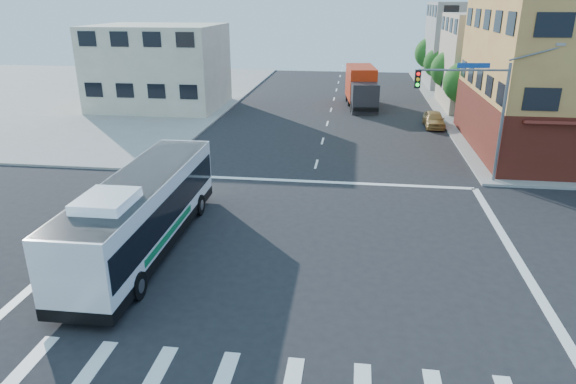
# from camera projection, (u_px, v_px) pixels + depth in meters

# --- Properties ---
(ground) EXTENTS (120.00, 120.00, 0.00)m
(ground) POSITION_uv_depth(u_px,v_px,m) (292.00, 254.00, 22.07)
(ground) COLOR black
(ground) RESTS_ON ground
(sidewalk_nw) EXTENTS (50.00, 50.00, 0.15)m
(sidewalk_nw) POSITION_uv_depth(u_px,v_px,m) (28.00, 94.00, 58.84)
(sidewalk_nw) COLOR gray
(sidewalk_nw) RESTS_ON ground
(building_east_near) EXTENTS (12.06, 10.06, 9.00)m
(building_east_near) POSITION_uv_depth(u_px,v_px,m) (509.00, 63.00, 49.90)
(building_east_near) COLOR tan
(building_east_near) RESTS_ON ground
(building_east_far) EXTENTS (12.06, 10.06, 10.00)m
(building_east_far) POSITION_uv_depth(u_px,v_px,m) (479.00, 45.00, 62.71)
(building_east_far) COLOR gray
(building_east_far) RESTS_ON ground
(building_west) EXTENTS (12.06, 10.06, 8.00)m
(building_west) POSITION_uv_depth(u_px,v_px,m) (159.00, 67.00, 50.58)
(building_west) COLOR beige
(building_west) RESTS_ON ground
(signal_mast_ne) EXTENTS (7.91, 1.13, 8.07)m
(signal_mast_ne) POSITION_uv_depth(u_px,v_px,m) (474.00, 99.00, 29.04)
(signal_mast_ne) COLOR slate
(signal_mast_ne) RESTS_ON ground
(street_tree_a) EXTENTS (3.60, 3.60, 5.53)m
(street_tree_a) POSITION_uv_depth(u_px,v_px,m) (465.00, 80.00, 45.23)
(street_tree_a) COLOR #3B2515
(street_tree_a) RESTS_ON ground
(street_tree_b) EXTENTS (3.80, 3.80, 5.79)m
(street_tree_b) POSITION_uv_depth(u_px,v_px,m) (451.00, 67.00, 52.60)
(street_tree_b) COLOR #3B2515
(street_tree_b) RESTS_ON ground
(street_tree_c) EXTENTS (3.40, 3.40, 5.29)m
(street_tree_c) POSITION_uv_depth(u_px,v_px,m) (439.00, 61.00, 60.12)
(street_tree_c) COLOR #3B2515
(street_tree_c) RESTS_ON ground
(street_tree_d) EXTENTS (4.00, 4.00, 6.03)m
(street_tree_d) POSITION_uv_depth(u_px,v_px,m) (431.00, 51.00, 67.39)
(street_tree_d) COLOR #3B2515
(street_tree_d) RESTS_ON ground
(transit_bus) EXTENTS (2.86, 12.36, 3.65)m
(transit_bus) POSITION_uv_depth(u_px,v_px,m) (143.00, 211.00, 21.98)
(transit_bus) COLOR black
(transit_bus) RESTS_ON ground
(box_truck) EXTENTS (3.40, 8.86, 3.89)m
(box_truck) POSITION_uv_depth(u_px,v_px,m) (361.00, 88.00, 51.72)
(box_truck) COLOR #25252A
(box_truck) RESTS_ON ground
(parked_car) EXTENTS (1.60, 3.97, 1.35)m
(parked_car) POSITION_uv_depth(u_px,v_px,m) (434.00, 119.00, 43.77)
(parked_car) COLOR #B48843
(parked_car) RESTS_ON ground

